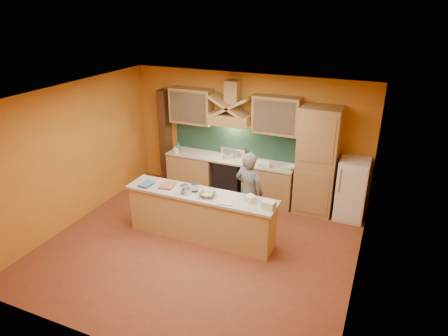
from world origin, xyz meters
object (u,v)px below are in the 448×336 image
at_px(fridge, 352,190).
at_px(stove, 230,177).
at_px(mixing_bowl, 207,194).
at_px(kitchen_scale, 187,191).
at_px(person, 249,191).

bearing_deg(fridge, stove, 180.00).
relative_size(stove, fridge, 0.69).
bearing_deg(stove, fridge, 0.00).
distance_m(stove, mixing_bowl, 2.06).
bearing_deg(kitchen_scale, stove, 108.92).
bearing_deg(mixing_bowl, person, 54.41).
relative_size(fridge, mixing_bowl, 4.49).
bearing_deg(mixing_bowl, kitchen_scale, -170.55).
xyz_separation_m(fridge, person, (-1.80, -1.21, 0.16)).
relative_size(fridge, person, 0.80).
relative_size(stove, kitchen_scale, 7.20).
bearing_deg(stove, kitchen_scale, -90.40).
xyz_separation_m(stove, mixing_bowl, (0.37, -1.96, 0.53)).
xyz_separation_m(kitchen_scale, mixing_bowl, (0.38, 0.06, -0.02)).
relative_size(kitchen_scale, mixing_bowl, 0.43).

